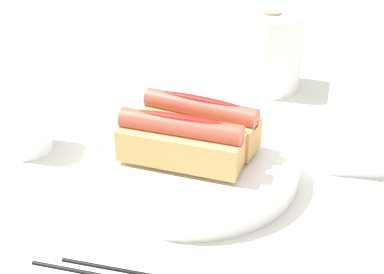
{
  "coord_description": "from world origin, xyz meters",
  "views": [
    {
      "loc": [
        0.15,
        -0.57,
        0.38
      ],
      "look_at": [
        0.01,
        -0.01,
        0.05
      ],
      "focal_mm": 49.79,
      "sensor_mm": 36.0,
      "label": 1
    }
  ],
  "objects_px": {
    "hotdog_back": "(200,122)",
    "paper_towel_roll": "(269,52)",
    "serving_bowl": "(192,162)",
    "water_glass": "(24,124)",
    "napkin_box": "(374,118)",
    "hotdog_front": "(183,142)"
  },
  "relations": [
    {
      "from": "hotdog_back",
      "to": "paper_towel_roll",
      "type": "xyz_separation_m",
      "value": [
        0.06,
        0.27,
        0.0
      ]
    },
    {
      "from": "serving_bowl",
      "to": "hotdog_back",
      "type": "xyz_separation_m",
      "value": [
        0.0,
        0.03,
        0.04
      ]
    },
    {
      "from": "hotdog_back",
      "to": "paper_towel_roll",
      "type": "distance_m",
      "value": 0.28
    },
    {
      "from": "water_glass",
      "to": "napkin_box",
      "type": "xyz_separation_m",
      "value": [
        0.45,
        0.06,
        0.04
      ]
    },
    {
      "from": "water_glass",
      "to": "napkin_box",
      "type": "bearing_deg",
      "value": 7.62
    },
    {
      "from": "serving_bowl",
      "to": "paper_towel_roll",
      "type": "relative_size",
      "value": 2.04
    },
    {
      "from": "serving_bowl",
      "to": "paper_towel_roll",
      "type": "distance_m",
      "value": 0.31
    },
    {
      "from": "hotdog_back",
      "to": "paper_towel_roll",
      "type": "height_order",
      "value": "paper_towel_roll"
    },
    {
      "from": "serving_bowl",
      "to": "hotdog_front",
      "type": "relative_size",
      "value": 1.78
    },
    {
      "from": "hotdog_front",
      "to": "hotdog_back",
      "type": "height_order",
      "value": "same"
    },
    {
      "from": "paper_towel_roll",
      "to": "napkin_box",
      "type": "relative_size",
      "value": 0.89
    },
    {
      "from": "serving_bowl",
      "to": "hotdog_back",
      "type": "relative_size",
      "value": 1.75
    },
    {
      "from": "water_glass",
      "to": "serving_bowl",
      "type": "bearing_deg",
      "value": -1.2
    },
    {
      "from": "serving_bowl",
      "to": "hotdog_front",
      "type": "bearing_deg",
      "value": -98.4
    },
    {
      "from": "paper_towel_roll",
      "to": "hotdog_back",
      "type": "bearing_deg",
      "value": -101.58
    },
    {
      "from": "hotdog_front",
      "to": "napkin_box",
      "type": "distance_m",
      "value": 0.24
    },
    {
      "from": "serving_bowl",
      "to": "paper_towel_roll",
      "type": "bearing_deg",
      "value": 78.71
    },
    {
      "from": "serving_bowl",
      "to": "hotdog_front",
      "type": "xyz_separation_m",
      "value": [
        -0.0,
        -0.03,
        0.04
      ]
    },
    {
      "from": "water_glass",
      "to": "paper_towel_roll",
      "type": "bearing_deg",
      "value": 44.74
    },
    {
      "from": "serving_bowl",
      "to": "water_glass",
      "type": "height_order",
      "value": "water_glass"
    },
    {
      "from": "water_glass",
      "to": "hotdog_front",
      "type": "bearing_deg",
      "value": -7.9
    },
    {
      "from": "serving_bowl",
      "to": "hotdog_front",
      "type": "height_order",
      "value": "hotdog_front"
    }
  ]
}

